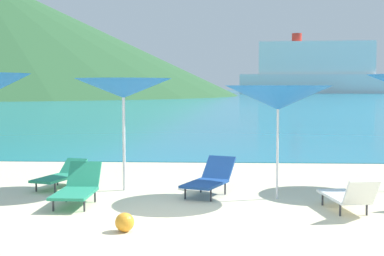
{
  "coord_description": "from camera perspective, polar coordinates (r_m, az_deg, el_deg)",
  "views": [
    {
      "loc": [
        0.58,
        -8.75,
        2.13
      ],
      "look_at": [
        -0.01,
        3.73,
        1.2
      ],
      "focal_mm": 51.33,
      "sensor_mm": 36.0,
      "label": 1
    }
  ],
  "objects": [
    {
      "name": "ground_plane",
      "position": [
        18.9,
        0.93,
        -2.68
      ],
      "size": [
        50.0,
        100.0,
        0.3
      ],
      "primitive_type": "cube",
      "color": "beige"
    },
    {
      "name": "ocean_water",
      "position": [
        235.39,
        2.58,
        3.73
      ],
      "size": [
        650.0,
        440.0,
        0.02
      ],
      "primitive_type": "cube",
      "color": "teal",
      "rests_on": "ground_plane"
    },
    {
      "name": "umbrella_2",
      "position": [
        11.32,
        -7.14,
        4.1
      ],
      "size": [
        2.19,
        2.19,
        2.31
      ],
      "color": "silver",
      "rests_on": "ground_plane"
    },
    {
      "name": "umbrella_3",
      "position": [
        10.49,
        8.93,
        3.12
      ],
      "size": [
        2.16,
        2.16,
        2.16
      ],
      "color": "silver",
      "rests_on": "ground_plane"
    },
    {
      "name": "lounge_chair_3",
      "position": [
        10.24,
        -11.82,
        -6.07
      ],
      "size": [
        0.65,
        1.46,
        0.7
      ],
      "rotation": [
        0.0,
        0.0,
        -0.01
      ],
      "color": "#268C66",
      "rests_on": "ground_plane"
    },
    {
      "name": "lounge_chair_5",
      "position": [
        10.9,
        1.85,
        -5.26
      ],
      "size": [
        1.12,
        1.62,
        0.7
      ],
      "rotation": [
        0.0,
        0.0,
        -0.38
      ],
      "color": "#1E478C",
      "rests_on": "ground_plane"
    },
    {
      "name": "lounge_chair_6",
      "position": [
        9.77,
        15.89,
        -6.77
      ],
      "size": [
        0.76,
        1.58,
        0.67
      ],
      "rotation": [
        0.0,
        0.0,
        3.3
      ],
      "color": "white",
      "rests_on": "ground_plane"
    },
    {
      "name": "lounge_chair_7",
      "position": [
        12.01,
        -13.52,
        -4.78
      ],
      "size": [
        0.92,
        1.55,
        0.55
      ],
      "rotation": [
        0.0,
        0.0,
        -0.3
      ],
      "color": "#268C66",
      "rests_on": "ground_plane"
    },
    {
      "name": "beach_ball",
      "position": [
        8.26,
        -7.01,
        -9.69
      ],
      "size": [
        0.28,
        0.28,
        0.28
      ],
      "primitive_type": "sphere",
      "color": "orange",
      "rests_on": "ground_plane"
    },
    {
      "name": "cruise_ship",
      "position": [
        198.2,
        12.69,
        5.85
      ],
      "size": [
        53.35,
        13.83,
        20.99
      ],
      "rotation": [
        0.0,
        0.0,
        -0.07
      ],
      "color": "white",
      "rests_on": "ocean_water"
    }
  ]
}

